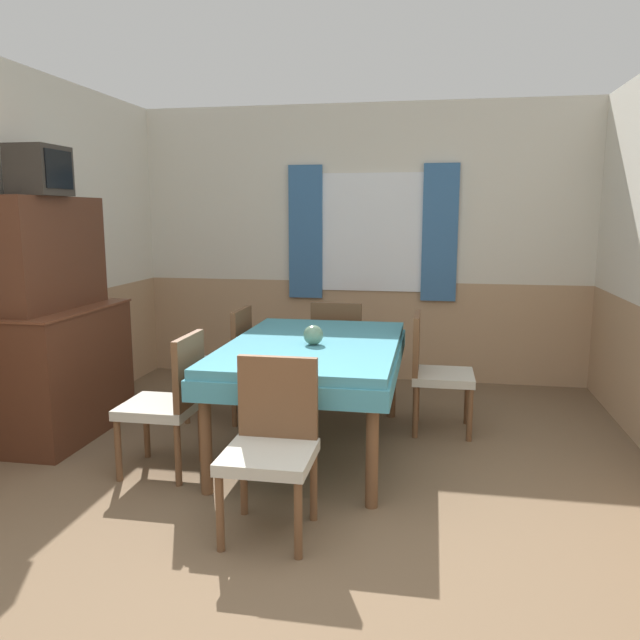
{
  "coord_description": "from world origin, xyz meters",
  "views": [
    {
      "loc": [
        0.68,
        -2.25,
        1.6
      ],
      "look_at": [
        -0.04,
        1.75,
        0.9
      ],
      "focal_mm": 35.0,
      "sensor_mm": 36.0,
      "label": 1
    }
  ],
  "objects_px": {
    "vase": "(313,335)",
    "chair_head_near": "(272,441)",
    "dining_table": "(314,357)",
    "sideboard": "(64,338)",
    "chair_left_near": "(170,399)",
    "chair_right_far": "(434,369)",
    "chair_head_window": "(338,348)",
    "chair_left_far": "(226,360)",
    "tv": "(40,171)"
  },
  "relations": [
    {
      "from": "chair_left_near",
      "to": "chair_right_far",
      "type": "relative_size",
      "value": 1.0
    },
    {
      "from": "dining_table",
      "to": "sideboard",
      "type": "xyz_separation_m",
      "value": [
        -1.81,
        -0.04,
        0.07
      ]
    },
    {
      "from": "chair_head_near",
      "to": "chair_head_window",
      "type": "bearing_deg",
      "value": -90.0
    },
    {
      "from": "dining_table",
      "to": "chair_left_near",
      "type": "bearing_deg",
      "value": -146.39
    },
    {
      "from": "chair_right_far",
      "to": "sideboard",
      "type": "xyz_separation_m",
      "value": [
        -2.61,
        -0.57,
        0.25
      ]
    },
    {
      "from": "dining_table",
      "to": "chair_head_window",
      "type": "bearing_deg",
      "value": 90.0
    },
    {
      "from": "chair_head_window",
      "to": "chair_left_far",
      "type": "relative_size",
      "value": 1.0
    },
    {
      "from": "tv",
      "to": "vase",
      "type": "xyz_separation_m",
      "value": [
        1.82,
        0.09,
        -1.06
      ]
    },
    {
      "from": "chair_head_window",
      "to": "sideboard",
      "type": "distance_m",
      "value": 2.16
    },
    {
      "from": "chair_right_far",
      "to": "vase",
      "type": "relative_size",
      "value": 6.71
    },
    {
      "from": "tv",
      "to": "chair_head_window",
      "type": "bearing_deg",
      "value": 35.62
    },
    {
      "from": "dining_table",
      "to": "sideboard",
      "type": "relative_size",
      "value": 1.03
    },
    {
      "from": "chair_right_far",
      "to": "vase",
      "type": "distance_m",
      "value": 1.06
    },
    {
      "from": "chair_left_near",
      "to": "chair_right_far",
      "type": "xyz_separation_m",
      "value": [
        1.6,
        1.06,
        0.0
      ]
    },
    {
      "from": "dining_table",
      "to": "vase",
      "type": "bearing_deg",
      "value": -79.86
    },
    {
      "from": "dining_table",
      "to": "chair_left_near",
      "type": "relative_size",
      "value": 2.02
    },
    {
      "from": "chair_right_far",
      "to": "vase",
      "type": "xyz_separation_m",
      "value": [
        -0.78,
        -0.62,
        0.34
      ]
    },
    {
      "from": "sideboard",
      "to": "chair_left_near",
      "type": "bearing_deg",
      "value": -26.03
    },
    {
      "from": "sideboard",
      "to": "tv",
      "type": "distance_m",
      "value": 1.16
    },
    {
      "from": "dining_table",
      "to": "chair_head_near",
      "type": "bearing_deg",
      "value": -90.0
    },
    {
      "from": "dining_table",
      "to": "vase",
      "type": "relative_size",
      "value": 13.56
    },
    {
      "from": "vase",
      "to": "chair_head_near",
      "type": "bearing_deg",
      "value": -90.9
    },
    {
      "from": "vase",
      "to": "chair_head_window",
      "type": "bearing_deg",
      "value": 90.77
    },
    {
      "from": "chair_left_near",
      "to": "chair_left_far",
      "type": "bearing_deg",
      "value": 0.0
    },
    {
      "from": "chair_right_far",
      "to": "vase",
      "type": "bearing_deg",
      "value": -51.58
    },
    {
      "from": "sideboard",
      "to": "vase",
      "type": "relative_size",
      "value": 13.13
    },
    {
      "from": "chair_left_far",
      "to": "sideboard",
      "type": "bearing_deg",
      "value": 119.41
    },
    {
      "from": "chair_head_near",
      "to": "vase",
      "type": "height_order",
      "value": "vase"
    },
    {
      "from": "chair_head_window",
      "to": "sideboard",
      "type": "bearing_deg",
      "value": -147.54
    },
    {
      "from": "dining_table",
      "to": "sideboard",
      "type": "distance_m",
      "value": 1.81
    },
    {
      "from": "dining_table",
      "to": "vase",
      "type": "distance_m",
      "value": 0.19
    },
    {
      "from": "chair_left_near",
      "to": "tv",
      "type": "distance_m",
      "value": 1.76
    },
    {
      "from": "chair_right_far",
      "to": "chair_left_near",
      "type": "bearing_deg",
      "value": -56.39
    },
    {
      "from": "tv",
      "to": "vase",
      "type": "bearing_deg",
      "value": 2.85
    },
    {
      "from": "chair_head_window",
      "to": "tv",
      "type": "xyz_separation_m",
      "value": [
        -1.81,
        -1.29,
        1.4
      ]
    },
    {
      "from": "chair_left_near",
      "to": "chair_right_far",
      "type": "height_order",
      "value": "same"
    },
    {
      "from": "chair_left_near",
      "to": "chair_head_window",
      "type": "height_order",
      "value": "same"
    },
    {
      "from": "chair_left_near",
      "to": "tv",
      "type": "bearing_deg",
      "value": 70.79
    },
    {
      "from": "dining_table",
      "to": "chair_head_window",
      "type": "distance_m",
      "value": 1.13
    },
    {
      "from": "chair_head_near",
      "to": "sideboard",
      "type": "height_order",
      "value": "sideboard"
    },
    {
      "from": "dining_table",
      "to": "chair_head_near",
      "type": "distance_m",
      "value": 1.13
    },
    {
      "from": "chair_left_far",
      "to": "tv",
      "type": "xyz_separation_m",
      "value": [
        -1.01,
        -0.71,
        1.4
      ]
    },
    {
      "from": "chair_left_far",
      "to": "chair_head_window",
      "type": "bearing_deg",
      "value": -53.96
    },
    {
      "from": "sideboard",
      "to": "chair_head_near",
      "type": "bearing_deg",
      "value": -30.72
    },
    {
      "from": "chair_head_near",
      "to": "tv",
      "type": "relative_size",
      "value": 2.41
    },
    {
      "from": "chair_left_near",
      "to": "chair_head_window",
      "type": "relative_size",
      "value": 1.0
    },
    {
      "from": "tv",
      "to": "vase",
      "type": "height_order",
      "value": "tv"
    },
    {
      "from": "dining_table",
      "to": "tv",
      "type": "bearing_deg",
      "value": -174.29
    },
    {
      "from": "chair_head_near",
      "to": "chair_left_far",
      "type": "height_order",
      "value": "same"
    },
    {
      "from": "chair_head_near",
      "to": "tv",
      "type": "height_order",
      "value": "tv"
    }
  ]
}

